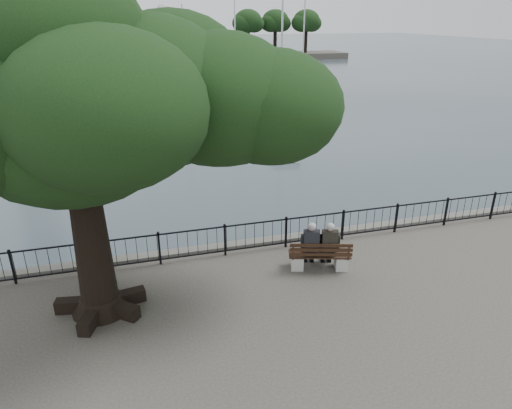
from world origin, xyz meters
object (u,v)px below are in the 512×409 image
object	(u,v)px
person_right	(328,246)
lion_monument	(167,64)
bench	(319,259)
tree	(107,95)
person_left	(310,246)

from	to	relation	value
person_right	lion_monument	size ratio (longest dim) A/B	0.16
bench	tree	xyz separation A→B (m)	(-5.38, -0.24, 5.01)
person_right	lion_monument	world-z (taller)	lion_monument
person_right	lion_monument	bearing A→B (deg)	89.72
person_left	tree	bearing A→B (deg)	-175.34
bench	person_left	size ratio (longest dim) A/B	1.25
bench	lion_monument	world-z (taller)	lion_monument
person_right	tree	distance (m)	7.33
bench	person_left	distance (m)	0.46
person_left	lion_monument	world-z (taller)	lion_monument
person_left	person_right	world-z (taller)	same
person_left	person_right	size ratio (longest dim) A/B	1.00
lion_monument	person_right	bearing A→B (deg)	-90.28
tree	lion_monument	distance (m)	49.76
lion_monument	person_left	bearing A→B (deg)	-90.87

